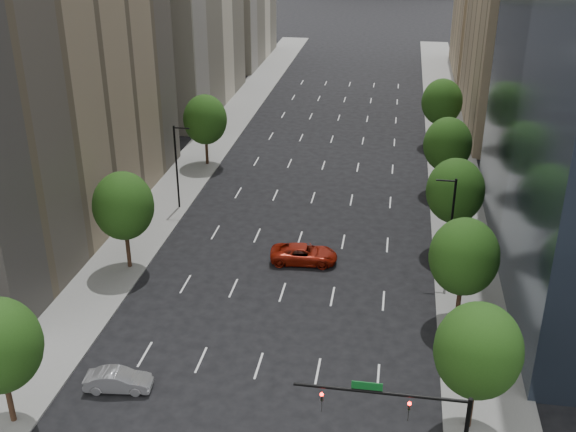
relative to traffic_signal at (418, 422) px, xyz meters
The scene contains 17 objects.
sidewalk_left 40.05m from the traffic_signal, 130.94° to the left, with size 6.00×200.00×0.15m, color slate.
sidewalk_right 30.84m from the traffic_signal, 80.59° to the left, with size 6.00×200.00×0.15m, color slate.
filler_left 111.86m from the traffic_signal, 108.53° to the left, with size 14.00×26.00×18.00m, color beige.
parking_tan_right 72.16m from the traffic_signal, 78.32° to the left, with size 14.00×30.00×30.00m, color #8C7759.
filler_right 104.05m from the traffic_signal, 82.00° to the left, with size 14.00×26.00×16.00m, color #8C7759.
tree_right_1 6.96m from the traffic_signal, 59.96° to the left, with size 5.20×5.20×8.75m.
tree_right_2 18.34m from the traffic_signal, 79.09° to the left, with size 5.20×5.20×8.61m.
tree_right_3 30.21m from the traffic_signal, 83.40° to the left, with size 5.20×5.20×8.89m.
tree_right_4 44.14m from the traffic_signal, 85.49° to the left, with size 5.20×5.20×8.46m.
tree_right_5 60.11m from the traffic_signal, 86.69° to the left, with size 5.20×5.20×8.75m.
tree_left_1 32.96m from the traffic_signal, 138.11° to the left, with size 5.20×5.20×8.97m.
tree_left_2 53.91m from the traffic_signal, 117.07° to the left, with size 5.20×5.20×8.68m.
streetlight_rn 25.17m from the traffic_signal, 83.37° to the left, with size 1.70×0.20×9.00m.
streetlight_ln 42.42m from the traffic_signal, 124.40° to the left, with size 1.70×0.20×9.00m.
traffic_signal is the anchor object (origin of this frame).
car_silver 20.62m from the traffic_signal, 162.56° to the left, with size 1.54×4.42×1.46m, color #939498.
car_red_far 27.48m from the traffic_signal, 110.48° to the left, with size 2.74×5.95×1.65m, color maroon.
Camera 1 is at (8.35, 1.17, 30.03)m, focal length 43.36 mm.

